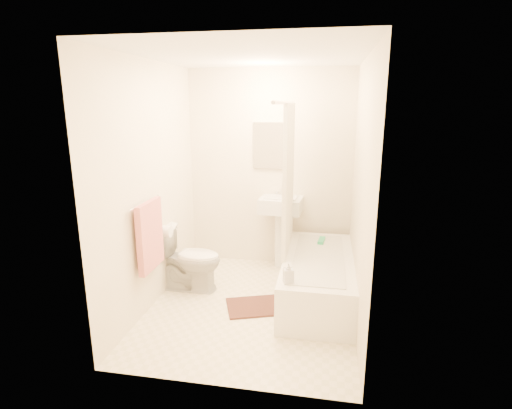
% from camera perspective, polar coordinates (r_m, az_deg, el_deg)
% --- Properties ---
extents(floor, '(2.40, 2.40, 0.00)m').
position_cam_1_polar(floor, '(4.17, -0.63, -14.29)').
color(floor, beige).
rests_on(floor, ground).
extents(ceiling, '(2.40, 2.40, 0.00)m').
position_cam_1_polar(ceiling, '(3.69, -0.73, 20.58)').
color(ceiling, white).
rests_on(ceiling, ground).
extents(wall_back, '(2.00, 0.02, 2.40)m').
position_cam_1_polar(wall_back, '(4.91, 1.97, 4.96)').
color(wall_back, beige).
rests_on(wall_back, ground).
extents(wall_left, '(0.02, 2.40, 2.40)m').
position_cam_1_polar(wall_left, '(4.06, -14.71, 2.50)').
color(wall_left, beige).
rests_on(wall_left, ground).
extents(wall_right, '(0.02, 2.40, 2.40)m').
position_cam_1_polar(wall_right, '(3.70, 14.73, 1.38)').
color(wall_right, beige).
rests_on(wall_right, ground).
extents(mirror, '(0.40, 0.03, 0.55)m').
position_cam_1_polar(mirror, '(4.85, 1.96, 8.42)').
color(mirror, white).
rests_on(mirror, wall_back).
extents(curtain_rod, '(0.03, 1.70, 0.03)m').
position_cam_1_polar(curtain_rod, '(3.72, 4.28, 14.31)').
color(curtain_rod, silver).
rests_on(curtain_rod, wall_back).
extents(shower_curtain, '(0.04, 0.80, 1.55)m').
position_cam_1_polar(shower_curtain, '(4.19, 4.66, 3.57)').
color(shower_curtain, silver).
rests_on(shower_curtain, curtain_rod).
extents(towel_bar, '(0.02, 0.60, 0.02)m').
position_cam_1_polar(towel_bar, '(3.84, -15.61, 0.26)').
color(towel_bar, silver).
rests_on(towel_bar, wall_left).
extents(towel, '(0.06, 0.45, 0.66)m').
position_cam_1_polar(towel, '(3.91, -14.90, -4.31)').
color(towel, '#CC7266').
rests_on(towel, towel_bar).
extents(toilet_paper, '(0.11, 0.12, 0.12)m').
position_cam_1_polar(toilet_paper, '(4.26, -12.76, -3.79)').
color(toilet_paper, white).
rests_on(toilet_paper, wall_left).
extents(toilet, '(0.71, 0.40, 0.70)m').
position_cam_1_polar(toilet, '(4.46, -9.55, -7.63)').
color(toilet, white).
rests_on(toilet, floor).
extents(sink, '(0.53, 0.44, 0.97)m').
position_cam_1_polar(sink, '(4.93, 3.58, -3.59)').
color(sink, silver).
rests_on(sink, floor).
extents(bathtub, '(0.70, 1.61, 0.45)m').
position_cam_1_polar(bathtub, '(4.28, 8.83, -10.30)').
color(bathtub, white).
rests_on(bathtub, floor).
extents(bath_mat, '(0.66, 0.58, 0.02)m').
position_cam_1_polar(bath_mat, '(4.14, -0.11, -14.35)').
color(bath_mat, '#522F1F').
rests_on(bath_mat, floor).
extents(soap_bottle, '(0.11, 0.11, 0.19)m').
position_cam_1_polar(soap_bottle, '(3.57, 4.66, -9.68)').
color(soap_bottle, white).
rests_on(soap_bottle, bathtub).
extents(scrub_brush, '(0.09, 0.22, 0.04)m').
position_cam_1_polar(scrub_brush, '(4.62, 9.33, -5.14)').
color(scrub_brush, '#2CB169').
rests_on(scrub_brush, bathtub).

